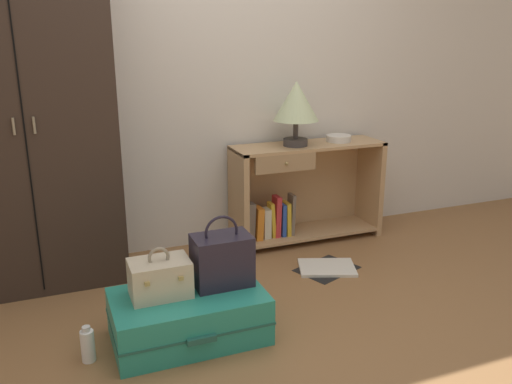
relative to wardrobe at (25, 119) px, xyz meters
name	(u,v)px	position (x,y,z in m)	size (l,w,h in m)	color
ground_plane	(286,346)	(1.09, -1.20, -1.01)	(9.00, 9.00, 0.00)	olive
back_wall	(195,60)	(1.09, 0.30, 0.29)	(6.40, 0.10, 2.60)	silver
wardrobe	(25,119)	(0.00, 0.00, 0.00)	(0.98, 0.47, 2.01)	#33261E
bookshelf	(300,193)	(1.78, 0.07, -0.65)	(1.10, 0.35, 0.72)	tan
table_lamp	(296,103)	(1.72, 0.03, 0.01)	(0.31, 0.31, 0.45)	#3D3838
bowl	(339,138)	(2.07, 0.05, -0.27)	(0.18, 0.18, 0.05)	silver
suitcase_large	(189,316)	(0.67, -0.95, -0.88)	(0.76, 0.47, 0.24)	teal
train_case	(160,278)	(0.54, -0.92, -0.67)	(0.29, 0.21, 0.25)	beige
handbag	(222,259)	(0.86, -0.91, -0.63)	(0.29, 0.19, 0.37)	#231E2D
bottle	(88,345)	(0.18, -0.97, -0.92)	(0.06, 0.06, 0.18)	white
open_book_on_floor	(327,268)	(1.71, -0.49, -1.00)	(0.45, 0.40, 0.02)	white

